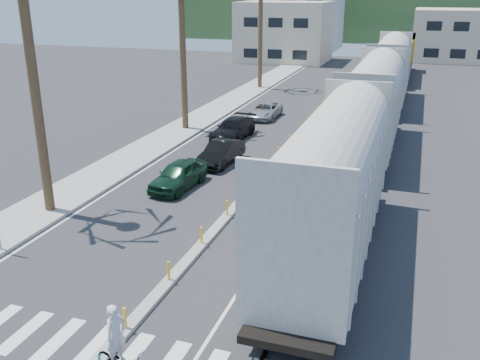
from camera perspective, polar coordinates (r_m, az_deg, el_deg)
ground at (r=17.90m, az=-10.41°, el=-13.87°), size 140.00×140.00×0.00m
sidewalk at (r=42.29m, az=-4.40°, el=6.47°), size 3.00×90.00×0.15m
rails at (r=42.09m, az=14.56°, el=5.76°), size 1.56×100.00×0.06m
median at (r=35.07m, az=5.28°, el=3.64°), size 0.45×60.00×0.85m
crosswalk at (r=16.52m, az=-13.86°, el=-17.37°), size 14.00×2.20×0.01m
lane_markings at (r=40.31m, az=3.99°, el=5.70°), size 9.42×90.00×0.01m
freight_train at (r=39.84m, az=14.70°, el=9.21°), size 3.00×60.94×5.85m
buildings at (r=85.84m, az=9.50°, el=15.97°), size 38.00×27.00×10.00m
hillside at (r=113.17m, az=15.42°, el=17.27°), size 80.00×20.00×12.00m
car_lead at (r=27.78m, az=-6.56°, el=0.54°), size 2.37×4.44×1.42m
car_second at (r=31.47m, az=-2.01°, el=2.93°), size 2.06×4.33×1.36m
car_third at (r=36.82m, az=-0.76°, el=5.47°), size 2.66×5.03×1.37m
car_rear at (r=42.87m, az=2.68°, el=7.41°), size 2.14×4.39×1.20m
cyclist at (r=15.03m, az=-12.59°, el=-18.08°), size 1.74×2.28×2.29m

